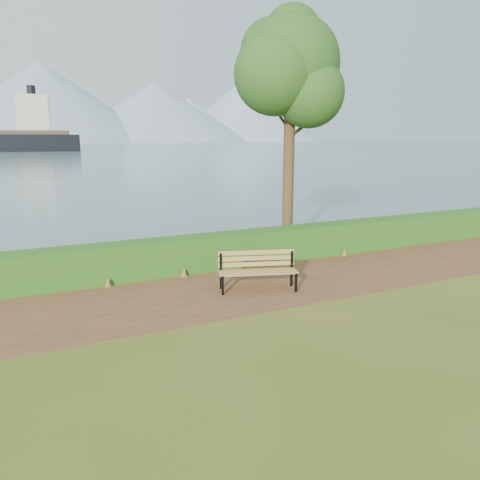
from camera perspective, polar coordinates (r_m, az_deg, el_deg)
ground at (r=11.92m, az=1.46°, el=-6.40°), size 140.00×140.00×0.00m
path at (r=12.17m, az=0.81°, el=-5.97°), size 40.00×3.40×0.01m
hedge at (r=14.05m, az=-3.36°, el=-1.38°), size 32.00×0.85×1.00m
water at (r=270.12m, az=-24.97°, el=10.45°), size 700.00×510.00×0.00m
mountains at (r=416.79m, az=-27.05°, el=14.37°), size 585.00×190.00×70.00m
bench at (r=11.99m, az=2.14°, el=-3.41°), size 2.07×1.17×1.00m
tree at (r=16.27m, az=6.20°, el=19.90°), size 4.07×3.34×8.05m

